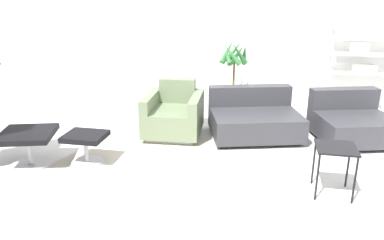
# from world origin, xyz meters

# --- Properties ---
(ground_plane) EXTENTS (12.00, 12.00, 0.00)m
(ground_plane) POSITION_xyz_m (0.00, 0.00, 0.00)
(ground_plane) COLOR silver
(wall_back) EXTENTS (12.00, 0.09, 2.80)m
(wall_back) POSITION_xyz_m (-0.00, 3.16, 1.40)
(wall_back) COLOR white
(wall_back) RESTS_ON ground_plane
(round_rug) EXTENTS (2.59, 2.59, 0.01)m
(round_rug) POSITION_xyz_m (-0.05, -0.18, 0.00)
(round_rug) COLOR #BCB29E
(round_rug) RESTS_ON ground_plane
(ottoman) EXTENTS (0.45, 0.39, 0.36)m
(ottoman) POSITION_xyz_m (-0.96, 0.06, 0.26)
(ottoman) COLOR #BCBCC1
(ottoman) RESTS_ON ground_plane
(armchair_red) EXTENTS (0.80, 0.88, 0.73)m
(armchair_red) POSITION_xyz_m (-0.20, 1.18, 0.27)
(armchair_red) COLOR silver
(armchair_red) RESTS_ON ground_plane
(couch_low) EXTENTS (1.37, 1.19, 0.63)m
(couch_low) POSITION_xyz_m (0.88, 1.34, 0.23)
(couch_low) COLOR black
(couch_low) RESTS_ON ground_plane
(couch_second) EXTENTS (1.15, 1.13, 0.63)m
(couch_second) POSITION_xyz_m (2.17, 1.45, 0.23)
(couch_second) COLOR black
(couch_second) RESTS_ON ground_plane
(side_table) EXTENTS (0.37, 0.37, 0.49)m
(side_table) POSITION_xyz_m (1.71, -0.11, 0.42)
(side_table) COLOR black
(side_table) RESTS_ON ground_plane
(potted_plant) EXTENTS (0.50, 0.50, 1.18)m
(potted_plant) POSITION_xyz_m (0.48, 2.59, 0.57)
(potted_plant) COLOR #333338
(potted_plant) RESTS_ON ground_plane
(shelf_unit) EXTENTS (0.99, 0.28, 1.86)m
(shelf_unit) POSITION_xyz_m (2.50, 2.85, 0.93)
(shelf_unit) COLOR #BCBCC1
(shelf_unit) RESTS_ON ground_plane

